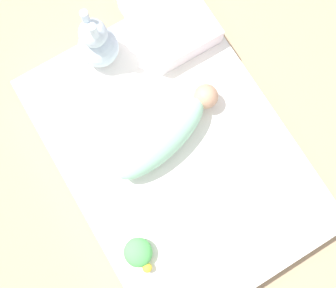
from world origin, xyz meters
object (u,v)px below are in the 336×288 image
Objects in this scene: pillow at (170,19)px; bunny_plush at (97,44)px; turtle_plush at (139,253)px; swaddled_baby at (165,134)px.

pillow is 1.22× the size of bunny_plush.
bunny_plush reaches higher than pillow.
bunny_plush is 2.15× the size of turtle_plush.
pillow is at bearing 141.90° from turtle_plush.
pillow is (-0.45, 0.29, -0.03)m from swaddled_baby.
bunny_plush reaches higher than turtle_plush.
swaddled_baby is 0.48m from bunny_plush.
swaddled_baby reaches higher than turtle_plush.
swaddled_baby is at bearing 5.64° from bunny_plush.
swaddled_baby is 3.74× the size of turtle_plush.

